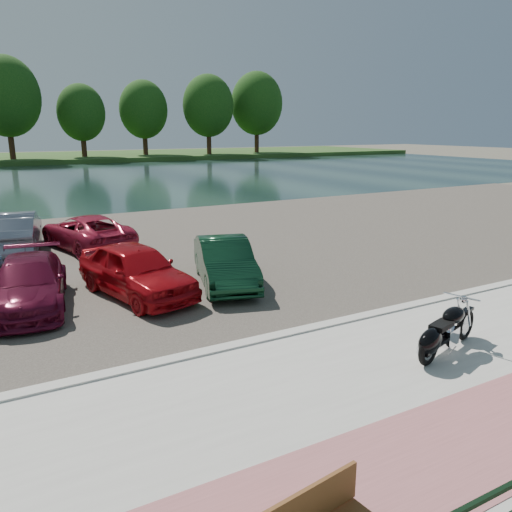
# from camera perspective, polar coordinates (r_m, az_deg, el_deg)

# --- Properties ---
(ground) EXTENTS (200.00, 200.00, 0.00)m
(ground) POSITION_cam_1_polar(r_m,az_deg,el_deg) (10.46, 16.51, -11.31)
(ground) COLOR #595447
(ground) RESTS_ON ground
(promenade) EXTENTS (60.00, 6.00, 0.10)m
(promenade) POSITION_cam_1_polar(r_m,az_deg,el_deg) (9.85, 20.73, -13.03)
(promenade) COLOR #B6B2AB
(promenade) RESTS_ON ground
(kerb) EXTENTS (60.00, 0.30, 0.14)m
(kerb) POSITION_cam_1_polar(r_m,az_deg,el_deg) (11.78, 9.63, -7.54)
(kerb) COLOR #B6B2AB
(kerb) RESTS_ON ground
(parking_lot) EXTENTS (60.00, 18.00, 0.04)m
(parking_lot) POSITION_cam_1_polar(r_m,az_deg,el_deg) (19.32, -7.06, 1.11)
(parking_lot) COLOR #413B35
(parking_lot) RESTS_ON ground
(river) EXTENTS (120.00, 40.00, 0.00)m
(river) POSITION_cam_1_polar(r_m,az_deg,el_deg) (47.22, -20.44, 8.15)
(river) COLOR #1A2F2F
(river) RESTS_ON ground
(far_bank) EXTENTS (120.00, 24.00, 0.60)m
(far_bank) POSITION_cam_1_polar(r_m,az_deg,el_deg) (78.91, -24.10, 10.20)
(far_bank) COLOR #244418
(far_bank) RESTS_ON ground
(far_trees) EXTENTS (70.25, 10.68, 12.52)m
(far_trees) POSITION_cam_1_polar(r_m,az_deg,el_deg) (73.22, -20.71, 15.94)
(far_trees) COLOR #3A2115
(far_trees) RESTS_ON far_bank
(motorcycle) EXTENTS (2.27, 0.99, 1.05)m
(motorcycle) POSITION_cam_1_polar(r_m,az_deg,el_deg) (10.49, 20.61, -8.23)
(motorcycle) COLOR black
(motorcycle) RESTS_ON promenade
(car_3) EXTENTS (2.41, 4.50, 1.24)m
(car_3) POSITION_cam_1_polar(r_m,az_deg,el_deg) (13.74, -24.58, -2.86)
(car_3) COLOR #570C25
(car_3) RESTS_ON parking_lot
(car_4) EXTENTS (2.66, 4.46, 1.42)m
(car_4) POSITION_cam_1_polar(r_m,az_deg,el_deg) (13.69, -13.54, -1.60)
(car_4) COLOR #A70B12
(car_4) RESTS_ON parking_lot
(car_5) EXTENTS (2.46, 4.25, 1.33)m
(car_5) POSITION_cam_1_polar(r_m,az_deg,el_deg) (14.35, -3.58, -0.68)
(car_5) COLOR #0E331D
(car_5) RESTS_ON parking_lot
(car_9) EXTENTS (2.34, 4.87, 1.54)m
(car_9) POSITION_cam_1_polar(r_m,az_deg,el_deg) (19.75, -25.98, 2.38)
(car_9) COLOR slate
(car_9) RESTS_ON parking_lot
(car_10) EXTENTS (3.13, 4.93, 1.27)m
(car_10) POSITION_cam_1_polar(r_m,az_deg,el_deg) (19.72, -18.80, 2.65)
(car_10) COLOR #AE1D39
(car_10) RESTS_ON parking_lot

